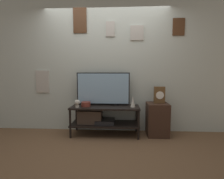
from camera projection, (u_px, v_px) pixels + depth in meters
The scene contains 9 objects.
ground_plane at pixel (104, 140), 3.14m from camera, with size 12.00×12.00×0.00m, color brown.
wall_back at pixel (106, 65), 3.59m from camera, with size 6.40×0.08×2.70m.
media_console at pixel (99, 117), 3.40m from camera, with size 1.31×0.50×0.56m.
television at pixel (103, 89), 3.45m from camera, with size 1.04×0.05×0.65m.
vase_wide_bowl at pixel (86, 104), 3.36m from camera, with size 0.18×0.18×0.09m.
vase_slim_bronze at pixel (133, 102), 3.29m from camera, with size 0.09×0.09×0.21m.
decorative_bust at pixel (77, 103), 3.24m from camera, with size 0.10×0.10×0.15m.
side_table at pixel (157, 119), 3.38m from camera, with size 0.40×0.43×0.63m.
mantel_clock at pixel (159, 95), 3.36m from camera, with size 0.20×0.11×0.32m.
Camera 1 is at (0.33, -3.02, 1.22)m, focal length 28.00 mm.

